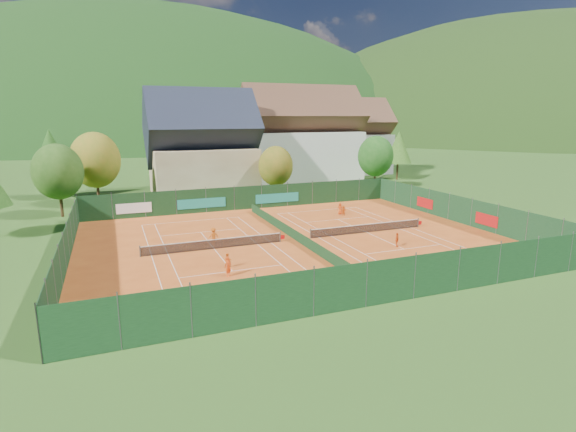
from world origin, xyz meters
The scene contains 31 objects.
ground centered at (0.00, 0.00, -0.02)m, with size 600.00×600.00×0.00m, color #295119.
clay_pad centered at (0.00, 0.00, 0.01)m, with size 40.00×32.00×0.01m, color #BD501B.
court_markings_left centered at (-8.00, 0.00, 0.01)m, with size 11.03×23.83×0.00m.
court_markings_right centered at (8.00, 0.00, 0.01)m, with size 11.03×23.83×0.00m.
tennis_net_left centered at (-7.85, 0.00, 0.51)m, with size 13.30×0.10×1.02m.
tennis_net_right centered at (8.15, 0.00, 0.51)m, with size 13.30×0.10×1.02m.
court_divider centered at (0.00, 0.00, 0.50)m, with size 0.03×28.80×1.00m.
fence_north centered at (-0.46, 15.99, 1.47)m, with size 40.00×0.10×3.00m.
fence_south centered at (0.00, -16.00, 1.50)m, with size 40.00×0.04×3.00m.
fence_west centered at (-20.00, 0.00, 1.50)m, with size 0.04×32.00×3.00m.
fence_east centered at (20.00, 0.05, 1.48)m, with size 0.09×32.00×3.00m.
chalet centered at (-3.00, 30.00, 6.62)m, with size 16.20×12.00×16.00m.
hotel_block_a centered at (16.00, 36.00, 7.38)m, with size 21.60×11.00×17.25m.
hotel_block_b centered at (30.00, 44.00, 6.62)m, with size 17.28×10.00×15.50m.
tree_west_front centered at (-22.00, 20.00, 5.39)m, with size 5.72×5.72×8.69m.
tree_west_mid centered at (-18.00, 26.00, 6.07)m, with size 6.44×6.44×9.78m.
tree_west_back centered at (-24.00, 34.00, 6.74)m, with size 5.60×5.60×10.00m.
tree_center centered at (6.00, 22.00, 4.72)m, with size 5.01×5.01×7.60m.
tree_east_front centered at (24.00, 24.00, 5.39)m, with size 5.72×5.72×8.69m.
tree_east_mid centered at (34.00, 32.00, 6.06)m, with size 5.04×5.04×9.00m.
tree_east_back centered at (26.00, 40.00, 6.74)m, with size 7.15×7.15×10.86m.
mountain_backdrop centered at (28.54, 233.48, -39.64)m, with size 820.00×530.00×242.00m.
ball_hopper centered at (11.35, -10.76, 0.56)m, with size 0.34×0.34×0.80m.
loose_ball_0 centered at (-7.76, -3.15, 0.03)m, with size 0.07×0.07×0.07m, color #CCD833.
loose_ball_1 centered at (4.41, -10.50, 0.03)m, with size 0.07×0.07×0.07m, color #CCD833.
player_left_near centered at (-8.52, -7.38, 0.78)m, with size 0.57×0.37×1.56m, color #E85014.
player_left_mid centered at (-8.11, -5.53, 0.61)m, with size 0.60×0.46×1.23m, color #DE5A13.
player_left_far centered at (-7.67, 1.71, 0.78)m, with size 1.01×0.58×1.56m, color #D55C12.
player_right_near centered at (7.86, -5.45, 0.66)m, with size 0.78×0.32×1.33m, color #D74B13.
player_right_far_a centered at (9.58, 8.88, 0.71)m, with size 0.69×0.45×1.41m, color #D54912.
player_right_far_b centered at (9.58, 8.01, 0.61)m, with size 1.13×0.36×1.22m, color orange.
Camera 1 is at (-16.13, -38.81, 11.86)m, focal length 28.00 mm.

